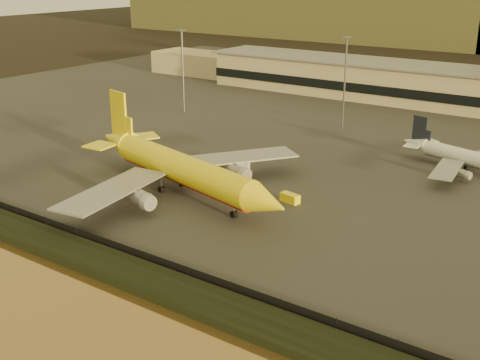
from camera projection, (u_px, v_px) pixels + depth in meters
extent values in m
plane|color=black|center=(191.00, 234.00, 103.77)|extent=(900.00, 900.00, 0.00)
cube|color=black|center=(119.00, 269.00, 90.40)|extent=(320.00, 7.00, 1.40)
cube|color=#2D2D2D|center=(395.00, 123.00, 177.16)|extent=(320.00, 220.00, 0.20)
cube|color=black|center=(138.00, 256.00, 93.29)|extent=(300.00, 0.05, 2.20)
cube|color=tan|center=(431.00, 87.00, 198.30)|extent=(160.00, 22.00, 12.00)
cube|color=black|center=(419.00, 95.00, 189.98)|extent=(160.00, 0.60, 3.00)
cube|color=gray|center=(433.00, 67.00, 196.19)|extent=(164.00, 24.00, 0.60)
cube|color=tan|center=(210.00, 64.00, 253.04)|extent=(50.00, 18.00, 9.00)
cylinder|color=slate|center=(183.00, 72.00, 185.91)|extent=(0.50, 0.50, 25.00)
cube|color=slate|center=(182.00, 30.00, 181.64)|extent=(2.20, 2.20, 0.40)
cylinder|color=slate|center=(345.00, 85.00, 166.72)|extent=(0.50, 0.50, 25.00)
cube|color=slate|center=(347.00, 38.00, 162.46)|extent=(2.20, 2.20, 0.40)
cylinder|color=yellow|center=(183.00, 169.00, 119.41)|extent=(40.55, 15.35, 5.83)
cylinder|color=red|center=(184.00, 174.00, 119.75)|extent=(39.15, 13.84, 4.54)
cone|color=yellow|center=(267.00, 202.00, 102.35)|extent=(9.01, 7.54, 5.83)
cone|color=yellow|center=(118.00, 140.00, 137.12)|extent=(11.19, 8.08, 5.83)
cube|color=yellow|center=(119.00, 114.00, 134.17)|extent=(6.09, 1.93, 10.19)
cube|color=yellow|center=(145.00, 136.00, 139.00)|extent=(7.68, 7.66, 0.35)
cube|color=yellow|center=(100.00, 145.00, 131.77)|extent=(5.98, 5.92, 0.35)
cube|color=gray|center=(238.00, 157.00, 130.18)|extent=(21.14, 25.01, 0.35)
cylinder|color=gray|center=(234.00, 171.00, 126.39)|extent=(7.29, 4.73, 3.20)
cube|color=gray|center=(112.00, 190.00, 110.91)|extent=(11.31, 26.06, 0.35)
cylinder|color=gray|center=(138.00, 197.00, 111.82)|extent=(7.29, 4.73, 3.20)
cylinder|color=black|center=(234.00, 214.00, 110.14)|extent=(1.49, 1.30, 1.28)
cylinder|color=slate|center=(234.00, 211.00, 109.92)|extent=(0.22, 0.22, 2.62)
cylinder|color=black|center=(162.00, 189.00, 122.40)|extent=(1.49, 1.30, 1.28)
cylinder|color=slate|center=(161.00, 186.00, 122.18)|extent=(0.22, 0.22, 2.62)
cylinder|color=black|center=(182.00, 183.00, 125.66)|extent=(1.49, 1.30, 1.28)
cylinder|color=slate|center=(182.00, 180.00, 125.43)|extent=(0.22, 0.22, 2.62)
cylinder|color=white|center=(474.00, 159.00, 133.00)|extent=(24.50, 10.02, 3.40)
cylinder|color=gray|center=(474.00, 162.00, 133.20)|extent=(23.64, 9.12, 2.66)
cone|color=white|center=(416.00, 143.00, 144.11)|extent=(6.83, 4.96, 3.40)
cube|color=#1A1E2F|center=(420.00, 128.00, 142.35)|extent=(3.68, 1.29, 5.96)
cube|color=white|center=(429.00, 141.00, 145.05)|extent=(4.63, 4.59, 0.20)
cube|color=white|center=(412.00, 146.00, 141.00)|extent=(3.52, 3.35, 0.20)
cube|color=gray|center=(447.00, 169.00, 128.13)|extent=(6.35, 15.74, 0.20)
cylinder|color=gray|center=(460.00, 173.00, 128.57)|extent=(4.44, 2.93, 1.87)
cylinder|color=black|center=(458.00, 170.00, 134.92)|extent=(0.88, 0.78, 0.75)
cylinder|color=slate|center=(458.00, 168.00, 134.79)|extent=(0.18, 0.18, 1.53)
cylinder|color=black|center=(466.00, 167.00, 136.74)|extent=(0.88, 0.78, 0.75)
cylinder|color=slate|center=(466.00, 165.00, 136.61)|extent=(0.18, 0.18, 1.53)
cube|color=yellow|center=(290.00, 198.00, 117.11)|extent=(4.20, 2.51, 1.77)
cube|color=white|center=(240.00, 166.00, 135.81)|extent=(4.76, 3.25, 1.96)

